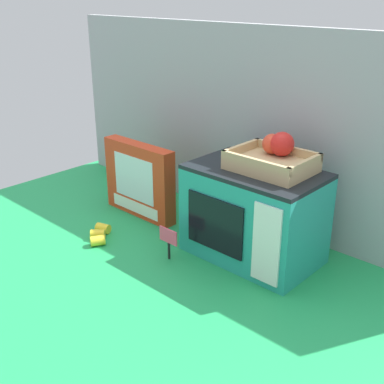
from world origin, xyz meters
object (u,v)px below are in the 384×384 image
Objects in this scene: price_sign at (168,239)px; cookie_set_box at (140,180)px; loose_toy_banana at (100,234)px; food_groups_crate at (273,158)px; toy_microwave at (254,214)px.

cookie_set_box is at bearing 152.25° from price_sign.
loose_toy_banana is at bearing -166.34° from price_sign.
food_groups_crate reaches higher than price_sign.
toy_microwave is 3.33× the size of loose_toy_banana.
price_sign reaches higher than loose_toy_banana.
price_sign is at bearing -132.01° from food_groups_crate.
food_groups_crate is at bearing 50.97° from toy_microwave.
food_groups_crate is 0.61m from loose_toy_banana.
toy_microwave is at bearing 3.36° from cookie_set_box.
price_sign is at bearing -132.58° from toy_microwave.
cookie_set_box is at bearing -172.60° from food_groups_crate.
loose_toy_banana is at bearing -148.00° from food_groups_crate.
price_sign is 0.87× the size of loose_toy_banana.
loose_toy_banana is (0.04, -0.22, -0.11)m from cookie_set_box.
price_sign is (-0.20, -0.22, -0.24)m from food_groups_crate.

